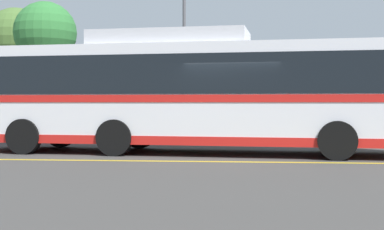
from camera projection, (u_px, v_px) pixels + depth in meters
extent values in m
plane|color=#423F3D|center=(232.00, 155.00, 14.87)|extent=(220.00, 220.00, 0.00)
cube|color=gold|center=(184.00, 161.00, 13.22)|extent=(32.80, 0.20, 0.01)
cube|color=#99999E|center=(207.00, 136.00, 22.09)|extent=(40.80, 0.36, 0.15)
cube|color=white|center=(192.00, 94.00, 15.37)|extent=(12.99, 3.79, 2.75)
cube|color=black|center=(192.00, 76.00, 15.36)|extent=(11.21, 3.65, 1.07)
cube|color=red|center=(192.00, 99.00, 15.38)|extent=(12.74, 3.80, 0.20)
cube|color=red|center=(192.00, 138.00, 15.40)|extent=(12.73, 3.79, 0.24)
cube|color=silver|center=(170.00, 40.00, 15.46)|extent=(4.66, 2.46, 0.43)
cylinder|color=black|center=(331.00, 135.00, 15.84)|extent=(1.02, 0.38, 1.00)
cylinder|color=black|center=(337.00, 141.00, 13.46)|extent=(1.02, 0.38, 1.00)
cylinder|color=black|center=(140.00, 133.00, 16.96)|extent=(1.02, 0.38, 1.00)
cylinder|color=black|center=(115.00, 138.00, 14.57)|extent=(1.02, 0.38, 1.00)
cylinder|color=black|center=(61.00, 132.00, 17.47)|extent=(1.02, 0.38, 1.00)
cylinder|color=black|center=(24.00, 136.00, 15.08)|extent=(1.02, 0.38, 1.00)
cube|color=maroon|center=(26.00, 122.00, 21.14)|extent=(4.27, 1.84, 0.75)
cube|color=black|center=(29.00, 106.00, 21.11)|extent=(1.82, 1.57, 0.54)
cylinder|color=black|center=(2.00, 131.00, 22.04)|extent=(0.61, 0.22, 0.60)
cylinder|color=black|center=(52.00, 133.00, 20.25)|extent=(0.61, 0.22, 0.60)
cylinder|color=black|center=(65.00, 131.00, 21.88)|extent=(0.61, 0.22, 0.60)
cube|color=#335B33|center=(196.00, 123.00, 20.59)|extent=(4.38, 1.98, 0.72)
cube|color=black|center=(199.00, 108.00, 20.57)|extent=(1.88, 1.65, 0.46)
cylinder|color=black|center=(159.00, 134.00, 19.81)|extent=(0.61, 0.23, 0.60)
cylinder|color=black|center=(164.00, 131.00, 21.49)|extent=(0.61, 0.23, 0.60)
cylinder|color=black|center=(231.00, 134.00, 19.69)|extent=(0.61, 0.23, 0.60)
cylinder|color=black|center=(230.00, 131.00, 21.38)|extent=(0.61, 0.23, 0.60)
cube|color=olive|center=(370.00, 123.00, 20.37)|extent=(4.32, 2.16, 0.72)
cube|color=black|center=(367.00, 107.00, 20.38)|extent=(1.88, 1.76, 0.52)
cylinder|color=black|center=(332.00, 131.00, 21.47)|extent=(0.61, 0.25, 0.60)
cylinder|color=black|center=(337.00, 134.00, 19.73)|extent=(0.61, 0.25, 0.60)
cylinder|color=#59595E|center=(184.00, 62.00, 23.29)|extent=(0.14, 0.14, 6.49)
cylinder|color=#513823|center=(46.00, 95.00, 24.63)|extent=(0.28, 0.28, 3.59)
sphere|color=#337A38|center=(45.00, 33.00, 24.57)|extent=(2.87, 2.87, 2.87)
cylinder|color=#513823|center=(17.00, 97.00, 27.49)|extent=(0.28, 0.28, 3.53)
sphere|color=#4C7033|center=(16.00, 39.00, 27.42)|extent=(3.19, 3.19, 3.19)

